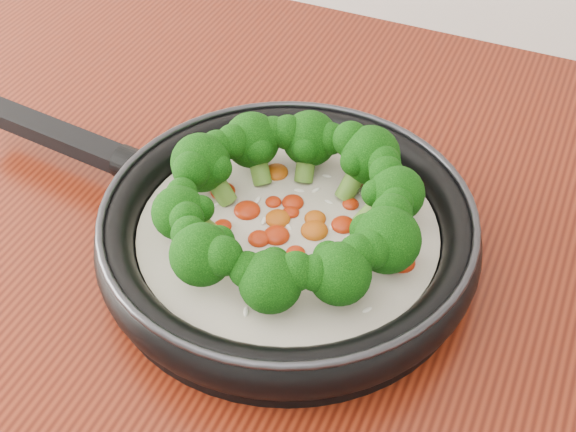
% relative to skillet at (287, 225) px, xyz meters
% --- Properties ---
extents(skillet, '(0.54, 0.37, 0.10)m').
position_rel_skillet_xyz_m(skillet, '(0.00, 0.00, 0.00)').
color(skillet, black).
rests_on(skillet, counter).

